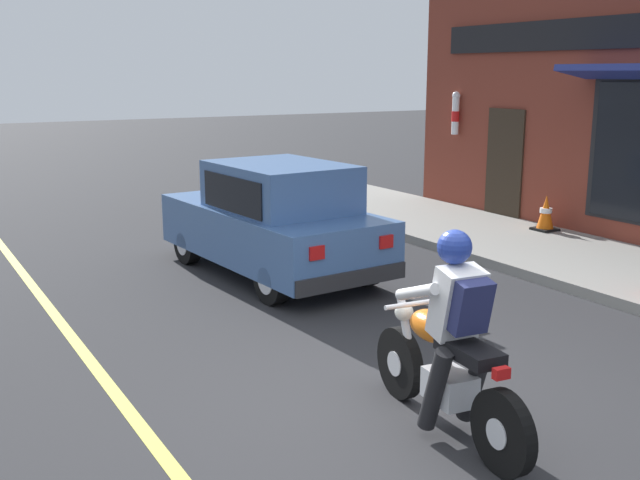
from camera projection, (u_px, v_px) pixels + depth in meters
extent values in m
plane|color=#2B2B2D|center=(394.00, 421.00, 6.03)|extent=(80.00, 80.00, 0.00)
cube|color=gray|center=(563.00, 256.00, 11.17)|extent=(2.60, 22.00, 0.14)
cube|color=#D1C64C|center=(79.00, 346.00, 7.66)|extent=(0.12, 19.80, 0.01)
cube|color=#2D2319|center=(504.00, 166.00, 13.80)|extent=(0.04, 0.90, 2.10)
cylinder|color=white|center=(455.00, 116.00, 14.68)|extent=(0.14, 0.14, 0.70)
cylinder|color=red|center=(455.00, 116.00, 14.68)|extent=(0.15, 0.15, 0.20)
sphere|color=silver|center=(456.00, 96.00, 14.59)|extent=(0.16, 0.16, 0.16)
cylinder|color=black|center=(400.00, 363.00, 6.42)|extent=(0.16, 0.63, 0.62)
cylinder|color=silver|center=(400.00, 363.00, 6.42)|extent=(0.14, 0.23, 0.22)
cylinder|color=black|center=(503.00, 433.00, 5.17)|extent=(0.16, 0.63, 0.62)
cylinder|color=silver|center=(503.00, 433.00, 5.17)|extent=(0.14, 0.23, 0.22)
cube|color=silver|center=(450.00, 387.00, 5.73)|extent=(0.32, 0.43, 0.24)
ellipsoid|color=orange|center=(434.00, 326.00, 5.87)|extent=(0.35, 0.55, 0.24)
cube|color=black|center=(470.00, 351.00, 5.45)|extent=(0.32, 0.58, 0.10)
cylinder|color=silver|center=(407.00, 332.00, 6.26)|extent=(0.10, 0.33, 0.68)
cylinder|color=silver|center=(415.00, 304.00, 6.09)|extent=(0.56, 0.10, 0.04)
sphere|color=silver|center=(404.00, 312.00, 6.27)|extent=(0.16, 0.16, 0.16)
cylinder|color=silver|center=(499.00, 416.00, 5.47)|extent=(0.14, 0.56, 0.08)
cube|color=red|center=(501.00, 373.00, 5.13)|extent=(0.13, 0.07, 0.08)
cylinder|color=black|center=(435.00, 390.00, 5.59)|extent=(0.18, 0.36, 0.71)
cylinder|color=black|center=(475.00, 381.00, 5.74)|extent=(0.18, 0.36, 0.71)
cube|color=silver|center=(457.00, 303.00, 5.54)|extent=(0.37, 0.36, 0.57)
cylinder|color=silver|center=(417.00, 292.00, 5.66)|extent=(0.14, 0.53, 0.26)
cylinder|color=silver|center=(461.00, 286.00, 5.82)|extent=(0.14, 0.53, 0.26)
sphere|color=navy|center=(455.00, 247.00, 5.50)|extent=(0.26, 0.26, 0.26)
cube|color=navy|center=(470.00, 306.00, 5.39)|extent=(0.30, 0.27, 0.42)
cylinder|color=black|center=(187.00, 243.00, 10.94)|extent=(0.22, 0.61, 0.60)
cylinder|color=silver|center=(187.00, 243.00, 10.94)|extent=(0.22, 0.34, 0.33)
cylinder|color=black|center=(272.00, 232.00, 11.74)|extent=(0.22, 0.61, 0.60)
cylinder|color=silver|center=(272.00, 232.00, 11.74)|extent=(0.22, 0.34, 0.33)
cylinder|color=black|center=(271.00, 280.00, 9.01)|extent=(0.22, 0.61, 0.60)
cylinder|color=silver|center=(271.00, 280.00, 9.01)|extent=(0.22, 0.34, 0.33)
cylinder|color=black|center=(366.00, 263.00, 9.80)|extent=(0.22, 0.61, 0.60)
cylinder|color=silver|center=(366.00, 263.00, 9.80)|extent=(0.22, 0.34, 0.33)
cube|color=#42669E|center=(271.00, 232.00, 10.31)|extent=(1.89, 3.80, 0.70)
cube|color=#42669E|center=(280.00, 188.00, 9.96)|extent=(1.57, 1.99, 0.66)
cube|color=black|center=(249.00, 184.00, 10.68)|extent=(1.35, 0.44, 0.51)
cube|color=black|center=(232.00, 194.00, 9.57)|extent=(0.13, 1.52, 0.46)
cube|color=black|center=(325.00, 185.00, 10.37)|extent=(0.13, 1.52, 0.46)
cube|color=silver|center=(181.00, 207.00, 11.50)|extent=(0.24, 0.06, 0.14)
cube|color=red|center=(317.00, 253.00, 8.50)|extent=(0.20, 0.05, 0.16)
cube|color=silver|center=(239.00, 201.00, 12.06)|extent=(0.24, 0.06, 0.14)
cube|color=red|center=(386.00, 242.00, 9.06)|extent=(0.20, 0.05, 0.16)
cube|color=#28282B|center=(212.00, 227.00, 11.83)|extent=(1.61, 0.23, 0.20)
cube|color=#28282B|center=(351.00, 279.00, 8.89)|extent=(1.61, 0.23, 0.20)
cube|color=black|center=(545.00, 229.00, 12.62)|extent=(0.36, 0.36, 0.04)
cone|color=orange|center=(546.00, 212.00, 12.55)|extent=(0.28, 0.28, 0.56)
cylinder|color=white|center=(546.00, 210.00, 12.55)|extent=(0.20, 0.20, 0.08)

